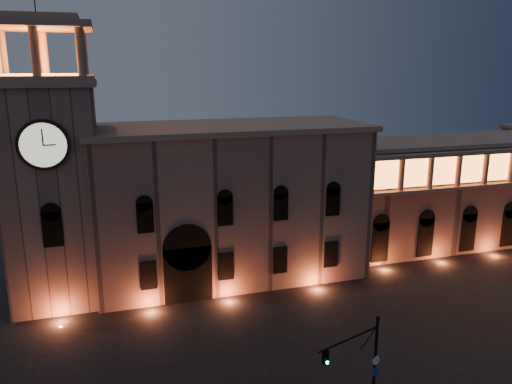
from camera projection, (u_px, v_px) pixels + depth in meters
ground at (323, 377)px, 39.37m from camera, size 160.00×160.00×0.00m
government_building at (230, 202)px, 57.00m from camera, size 30.80×12.80×17.60m
clock_tower at (53, 183)px, 50.03m from camera, size 9.80×9.80×32.40m
colonnade_wing at (466, 189)px, 68.75m from camera, size 40.60×11.50×14.50m
traffic_light at (365, 370)px, 33.46m from camera, size 5.39×2.10×7.74m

